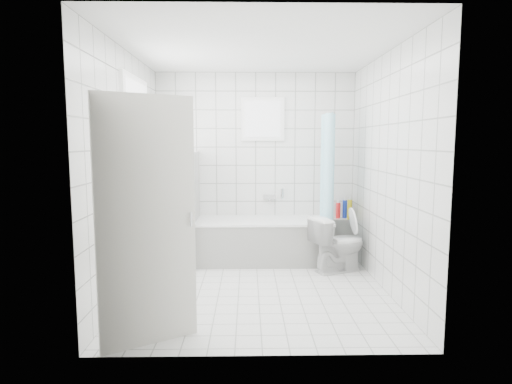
{
  "coord_description": "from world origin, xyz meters",
  "views": [
    {
      "loc": [
        -0.11,
        -4.61,
        1.63
      ],
      "look_at": [
        -0.02,
        0.35,
        1.05
      ],
      "focal_mm": 30.0,
      "sensor_mm": 36.0,
      "label": 1
    }
  ],
  "objects": [
    {
      "name": "tiled_ledge",
      "position": [
        1.25,
        1.38,
        0.28
      ],
      "size": [
        0.4,
        0.24,
        0.55
      ],
      "primitive_type": "cube",
      "color": "white",
      "rests_on": "ground"
    },
    {
      "name": "ceiling",
      "position": [
        0.0,
        0.0,
        2.6
      ],
      "size": [
        3.0,
        3.0,
        0.0
      ],
      "primitive_type": "plane",
      "rotation": [
        3.14,
        0.0,
        0.0
      ],
      "color": "white",
      "rests_on": "ground"
    },
    {
      "name": "wall_front",
      "position": [
        0.0,
        -1.5,
        1.3
      ],
      "size": [
        2.8,
        0.02,
        2.6
      ],
      "primitive_type": "cube",
      "color": "white",
      "rests_on": "ground"
    },
    {
      "name": "wall_left",
      "position": [
        -1.4,
        0.0,
        1.3
      ],
      "size": [
        0.02,
        3.0,
        2.6
      ],
      "primitive_type": "cube",
      "color": "white",
      "rests_on": "ground"
    },
    {
      "name": "window_left",
      "position": [
        -1.35,
        0.3,
        1.6
      ],
      "size": [
        0.01,
        0.9,
        1.4
      ],
      "primitive_type": "cube",
      "color": "white",
      "rests_on": "wall_left"
    },
    {
      "name": "partition_wall",
      "position": [
        -0.88,
        1.07,
        0.75
      ],
      "size": [
        0.15,
        0.85,
        1.5
      ],
      "primitive_type": "cube",
      "color": "white",
      "rests_on": "ground"
    },
    {
      "name": "curtain_rod",
      "position": [
        0.95,
        1.1,
        2.0
      ],
      "size": [
        0.02,
        0.8,
        0.02
      ],
      "primitive_type": "cylinder",
      "rotation": [
        1.57,
        0.0,
        0.0
      ],
      "color": "silver",
      "rests_on": "wall_back"
    },
    {
      "name": "wall_back",
      "position": [
        0.0,
        1.5,
        1.3
      ],
      "size": [
        2.8,
        0.02,
        2.6
      ],
      "primitive_type": "cube",
      "color": "white",
      "rests_on": "ground"
    },
    {
      "name": "tub_faucet",
      "position": [
        0.2,
        1.46,
        0.85
      ],
      "size": [
        0.18,
        0.06,
        0.06
      ],
      "primitive_type": "cube",
      "color": "silver",
      "rests_on": "wall_back"
    },
    {
      "name": "window_back",
      "position": [
        0.1,
        1.46,
        1.95
      ],
      "size": [
        0.5,
        0.01,
        0.5
      ],
      "primitive_type": "cube",
      "color": "white",
      "rests_on": "wall_back"
    },
    {
      "name": "shower_curtain",
      "position": [
        0.95,
        0.97,
        1.1
      ],
      "size": [
        0.14,
        0.48,
        1.78
      ],
      "primitive_type": null,
      "color": "#51CEEF",
      "rests_on": "curtain_rod"
    },
    {
      "name": "wall_right",
      "position": [
        1.4,
        0.0,
        1.3
      ],
      "size": [
        0.02,
        3.0,
        2.6
      ],
      "primitive_type": "cube",
      "color": "white",
      "rests_on": "ground"
    },
    {
      "name": "toilet",
      "position": [
        1.03,
        0.65,
        0.36
      ],
      "size": [
        0.8,
        0.63,
        0.71
      ],
      "primitive_type": "imported",
      "rotation": [
        0.0,
        0.0,
        1.96
      ],
      "color": "white",
      "rests_on": "ground"
    },
    {
      "name": "door",
      "position": [
        -0.91,
        -1.28,
        1.0
      ],
      "size": [
        0.71,
        0.44,
        2.0
      ],
      "primitive_type": "cube",
      "rotation": [
        0.0,
        0.0,
        -1.03
      ],
      "color": "silver",
      "rests_on": "ground"
    },
    {
      "name": "window_sill",
      "position": [
        -1.31,
        0.3,
        0.86
      ],
      "size": [
        0.18,
        1.02,
        0.08
      ],
      "primitive_type": "cube",
      "color": "white",
      "rests_on": "wall_left"
    },
    {
      "name": "bathtub",
      "position": [
        0.1,
        1.12,
        0.29
      ],
      "size": [
        1.82,
        0.77,
        0.58
      ],
      "color": "white",
      "rests_on": "ground"
    },
    {
      "name": "ground",
      "position": [
        0.0,
        0.0,
        0.0
      ],
      "size": [
        3.0,
        3.0,
        0.0
      ],
      "primitive_type": "plane",
      "color": "white",
      "rests_on": "ground"
    },
    {
      "name": "sill_bottles",
      "position": [
        -1.3,
        0.23,
        1.02
      ],
      "size": [
        0.16,
        0.81,
        0.29
      ],
      "color": "#E572DB",
      "rests_on": "window_sill"
    },
    {
      "name": "ledge_bottles",
      "position": [
        1.26,
        1.36,
        0.68
      ],
      "size": [
        0.2,
        0.19,
        0.28
      ],
      "color": "#1633B2",
      "rests_on": "tiled_ledge"
    }
  ]
}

